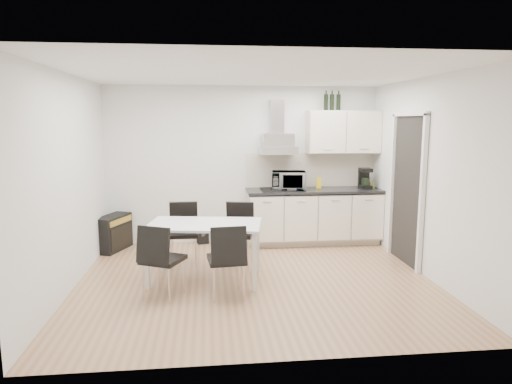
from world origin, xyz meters
TOP-DOWN VIEW (x-y plane):
  - ground at (0.00, 0.00)m, footprint 4.50×4.50m
  - wall_back at (0.00, 2.00)m, footprint 4.50×0.10m
  - wall_front at (0.00, -2.00)m, footprint 4.50×0.10m
  - wall_left at (-2.25, 0.00)m, footprint 0.10×4.00m
  - wall_right at (2.25, 0.00)m, footprint 0.10×4.00m
  - ceiling at (0.00, 0.00)m, footprint 4.50×4.50m
  - doorway at (2.21, 0.55)m, footprint 0.08×1.04m
  - kitchenette at (1.19, 1.73)m, footprint 2.22×0.64m
  - dining_table at (-0.64, 0.10)m, footprint 1.52×1.02m
  - chair_far_left at (-0.95, 0.79)m, footprint 0.44×0.50m
  - chair_far_right at (-0.18, 0.69)m, footprint 0.55×0.59m
  - chair_near_left at (-1.12, -0.41)m, footprint 0.61×0.64m
  - chair_near_right at (-0.39, -0.49)m, footprint 0.49×0.54m
  - guitar_amp at (-2.09, 1.65)m, footprint 0.52×0.73m
  - floor_speaker at (-0.69, 1.90)m, footprint 0.21×0.20m

SIDE VIEW (x-z plane):
  - ground at x=0.00m, z-range 0.00..0.00m
  - floor_speaker at x=-0.69m, z-range 0.00..0.30m
  - guitar_amp at x=-2.09m, z-range 0.00..0.56m
  - chair_far_left at x=-0.95m, z-range 0.00..0.88m
  - chair_far_right at x=-0.18m, z-range 0.00..0.88m
  - chair_near_left at x=-1.12m, z-range 0.00..0.88m
  - chair_near_right at x=-0.39m, z-range 0.00..0.88m
  - dining_table at x=-0.64m, z-range 0.29..1.04m
  - kitchenette at x=1.19m, z-range -0.43..2.09m
  - doorway at x=2.21m, z-range 0.00..2.10m
  - wall_back at x=0.00m, z-range 0.00..2.60m
  - wall_front at x=0.00m, z-range 0.00..2.60m
  - wall_left at x=-2.25m, z-range 0.00..2.60m
  - wall_right at x=2.25m, z-range 0.00..2.60m
  - ceiling at x=0.00m, z-range 2.60..2.60m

